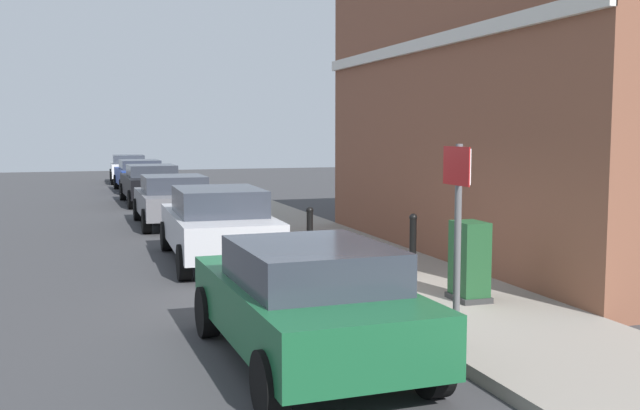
# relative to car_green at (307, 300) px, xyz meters

# --- Properties ---
(ground) EXTENTS (80.00, 80.00, 0.00)m
(ground) POSITION_rel_car_green_xyz_m (0.96, 2.18, -0.73)
(ground) COLOR #38383A
(sidewalk) EXTENTS (2.69, 30.00, 0.15)m
(sidewalk) POSITION_rel_car_green_xyz_m (2.81, 8.18, -0.66)
(sidewalk) COLOR gray
(sidewalk) RESTS_ON ground
(corner_building) EXTENTS (8.03, 10.64, 7.46)m
(corner_building) POSITION_rel_car_green_xyz_m (8.12, 5.51, 3.00)
(corner_building) COLOR brown
(corner_building) RESTS_ON ground
(car_green) EXTENTS (1.96, 4.00, 1.38)m
(car_green) POSITION_rel_car_green_xyz_m (0.00, 0.00, 0.00)
(car_green) COLOR #195933
(car_green) RESTS_ON ground
(car_silver) EXTENTS (2.03, 4.50, 1.48)m
(car_silver) POSITION_rel_car_green_xyz_m (0.23, 6.68, 0.04)
(car_silver) COLOR #B7B7BC
(car_silver) RESTS_ON ground
(car_grey) EXTENTS (1.97, 4.07, 1.38)m
(car_grey) POSITION_rel_car_green_xyz_m (0.12, 12.74, -0.01)
(car_grey) COLOR slate
(car_grey) RESTS_ON ground
(car_black) EXTENTS (2.04, 4.51, 1.40)m
(car_black) POSITION_rel_car_green_xyz_m (0.12, 19.11, 0.00)
(car_black) COLOR black
(car_black) RESTS_ON ground
(car_blue) EXTENTS (2.02, 4.30, 1.36)m
(car_blue) POSITION_rel_car_green_xyz_m (0.16, 24.85, -0.01)
(car_blue) COLOR navy
(car_blue) RESTS_ON ground
(car_white) EXTENTS (1.91, 3.95, 1.40)m
(car_white) POSITION_rel_car_green_xyz_m (0.07, 30.45, 0.01)
(car_white) COLOR silver
(car_white) RESTS_ON ground
(utility_cabinet) EXTENTS (0.46, 0.61, 1.15)m
(utility_cabinet) POSITION_rel_car_green_xyz_m (2.96, 1.62, -0.05)
(utility_cabinet) COLOR #1E4C28
(utility_cabinet) RESTS_ON sidewalk
(bollard_near_cabinet) EXTENTS (0.14, 0.14, 1.04)m
(bollard_near_cabinet) POSITION_rel_car_green_xyz_m (3.06, 3.71, -0.03)
(bollard_near_cabinet) COLOR black
(bollard_near_cabinet) RESTS_ON sidewalk
(bollard_far_kerb) EXTENTS (0.14, 0.14, 1.04)m
(bollard_far_kerb) POSITION_rel_car_green_xyz_m (1.72, 5.34, -0.03)
(bollard_far_kerb) COLOR black
(bollard_far_kerb) RESTS_ON sidewalk
(street_sign) EXTENTS (0.08, 0.60, 2.30)m
(street_sign) POSITION_rel_car_green_xyz_m (1.74, -0.22, 0.93)
(street_sign) COLOR #59595B
(street_sign) RESTS_ON sidewalk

